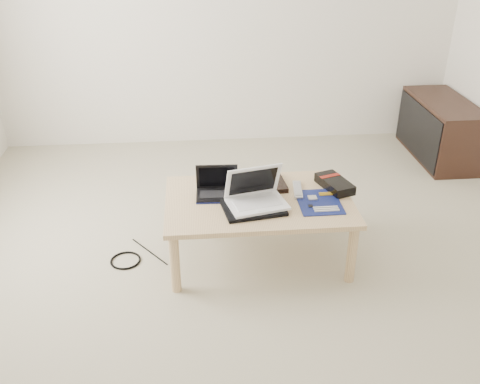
{
  "coord_description": "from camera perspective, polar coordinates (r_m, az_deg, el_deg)",
  "views": [
    {
      "loc": [
        -0.31,
        -2.63,
        1.93
      ],
      "look_at": [
        -0.06,
        0.1,
        0.45
      ],
      "focal_mm": 40.0,
      "sensor_mm": 36.0,
      "label": 1
    }
  ],
  "objects": [
    {
      "name": "white_laptop",
      "position": [
        3.05,
        1.69,
        -0.43
      ],
      "size": [
        0.37,
        0.3,
        0.22
      ],
      "color": "white",
      "rests_on": "neoprene_sleeve"
    },
    {
      "name": "floor_cable_coil",
      "position": [
        3.38,
        -12.11,
        -7.15
      ],
      "size": [
        0.22,
        0.22,
        0.01
      ],
      "primitive_type": "torus",
      "rotation": [
        0.0,
        0.0,
        0.22
      ],
      "color": "black",
      "rests_on": "ground"
    },
    {
      "name": "remote",
      "position": [
        3.26,
        6.16,
        0.24
      ],
      "size": [
        0.07,
        0.22,
        0.02
      ],
      "color": "#B5B4B9",
      "rests_on": "coffee_table"
    },
    {
      "name": "ground",
      "position": [
        3.28,
        1.22,
        -7.81
      ],
      "size": [
        4.0,
        4.0,
        0.0
      ],
      "primitive_type": "plane",
      "color": "beige",
      "rests_on": "ground"
    },
    {
      "name": "cable_coil",
      "position": [
        3.08,
        -0.78,
        -1.41
      ],
      "size": [
        0.12,
        0.12,
        0.01
      ],
      "primitive_type": "torus",
      "rotation": [
        0.0,
        0.0,
        0.36
      ],
      "color": "black",
      "rests_on": "coffee_table"
    },
    {
      "name": "book",
      "position": [
        3.3,
        2.09,
        0.91
      ],
      "size": [
        0.33,
        0.28,
        0.03
      ],
      "color": "black",
      "rests_on": "coffee_table"
    },
    {
      "name": "gpu_box",
      "position": [
        3.32,
        10.06,
        0.86
      ],
      "size": [
        0.21,
        0.29,
        0.06
      ],
      "color": "black",
      "rests_on": "coffee_table"
    },
    {
      "name": "floor_cable_trail",
      "position": [
        3.44,
        -9.63,
        -6.28
      ],
      "size": [
        0.24,
        0.31,
        0.01
      ],
      "primitive_type": "cylinder",
      "rotation": [
        1.57,
        0.0,
        0.66
      ],
      "color": "black",
      "rests_on": "ground"
    },
    {
      "name": "motherboard",
      "position": [
        3.15,
        8.46,
        -1.06
      ],
      "size": [
        0.25,
        0.31,
        0.01
      ],
      "color": "#0B0D4A",
      "rests_on": "coffee_table"
    },
    {
      "name": "tablet",
      "position": [
        3.11,
        1.31,
        -1.08
      ],
      "size": [
        0.32,
        0.28,
        0.01
      ],
      "color": "black",
      "rests_on": "coffee_table"
    },
    {
      "name": "netbook",
      "position": [
        3.19,
        -2.46,
        0.32
      ],
      "size": [
        0.26,
        0.19,
        0.18
      ],
      "color": "black",
      "rests_on": "coffee_table"
    },
    {
      "name": "coffee_table",
      "position": [
        3.18,
        1.99,
        -1.55
      ],
      "size": [
        1.1,
        0.7,
        0.4
      ],
      "color": "#D6B581",
      "rests_on": "ground"
    },
    {
      "name": "media_cabinet",
      "position": [
        4.88,
        20.54,
        6.28
      ],
      "size": [
        0.41,
        0.9,
        0.5
      ],
      "color": "#331D14",
      "rests_on": "ground"
    },
    {
      "name": "neoprene_sleeve",
      "position": [
        3.05,
        1.44,
        -1.69
      ],
      "size": [
        0.38,
        0.3,
        0.02
      ],
      "primitive_type": "cube",
      "rotation": [
        0.0,
        0.0,
        0.16
      ],
      "color": "black",
      "rests_on": "coffee_table"
    }
  ]
}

